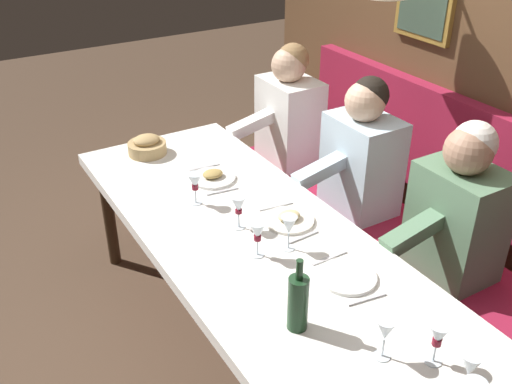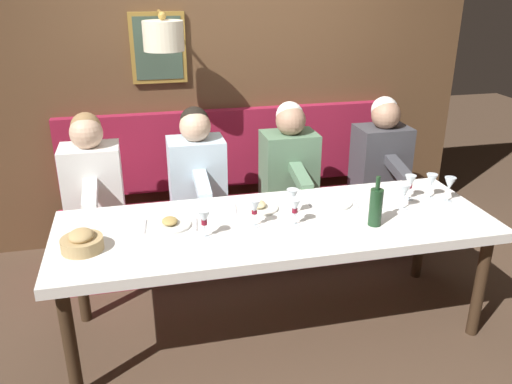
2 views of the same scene
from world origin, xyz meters
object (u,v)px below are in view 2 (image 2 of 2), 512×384
at_px(wine_glass_7, 254,208).
at_px(wine_bottle, 376,206).
at_px(diner_nearest, 382,151).
at_px(bread_bowl, 82,242).
at_px(diner_middle, 197,165).
at_px(wine_glass_4, 450,184).
at_px(wine_glass_6, 410,183).
at_px(wine_glass_3, 204,218).
at_px(wine_glass_5, 295,207).
at_px(diner_far, 92,174).
at_px(dining_table, 277,231).
at_px(wine_glass_0, 405,191).
at_px(diner_near, 289,158).
at_px(wine_glass_2, 292,197).
at_px(wine_glass_1, 431,181).

relative_size(wine_glass_7, wine_bottle, 0.55).
relative_size(diner_nearest, bread_bowl, 3.60).
xyz_separation_m(diner_middle, wine_glass_4, (-0.84, -1.50, 0.04)).
height_order(wine_glass_6, wine_glass_7, same).
distance_m(wine_glass_3, wine_glass_5, 0.53).
height_order(diner_nearest, diner_far, same).
xyz_separation_m(dining_table, diner_middle, (0.88, 0.36, 0.14)).
distance_m(wine_glass_4, bread_bowl, 2.24).
distance_m(wine_glass_0, wine_glass_7, 0.95).
height_order(diner_middle, bread_bowl, diner_middle).
height_order(wine_glass_3, wine_glass_6, same).
distance_m(diner_far, wine_glass_7, 1.31).
xyz_separation_m(diner_near, wine_glass_7, (-0.91, 0.48, 0.04)).
height_order(wine_glass_2, wine_glass_4, same).
xyz_separation_m(dining_table, bread_bowl, (-0.10, 1.09, 0.11)).
distance_m(wine_glass_0, bread_bowl, 1.90).
xyz_separation_m(wine_glass_1, wine_glass_7, (-0.15, 1.21, -0.00)).
distance_m(wine_glass_1, wine_bottle, 0.60).
height_order(dining_table, wine_glass_2, wine_glass_2).
bearing_deg(dining_table, wine_glass_6, -81.79).
bearing_deg(diner_far, wine_glass_5, -128.80).
xyz_separation_m(diner_nearest, bread_bowl, (-0.98, 2.17, -0.03)).
relative_size(diner_near, wine_glass_2, 4.82).
xyz_separation_m(dining_table, wine_glass_0, (0.00, -0.81, 0.18)).
bearing_deg(wine_glass_2, wine_glass_4, -91.93).
bearing_deg(wine_glass_1, dining_table, 96.48).
bearing_deg(wine_glass_2, diner_far, 56.23).
bearing_deg(wine_glass_6, diner_middle, 59.61).
relative_size(wine_glass_2, wine_glass_5, 1.00).
distance_m(dining_table, wine_bottle, 0.59).
bearing_deg(diner_far, wine_glass_4, -110.61).
bearing_deg(wine_glass_3, diner_far, 33.33).
height_order(diner_middle, wine_glass_3, diner_middle).
xyz_separation_m(wine_glass_4, bread_bowl, (-0.14, 2.23, -0.07)).
bearing_deg(dining_table, wine_glass_2, -56.31).
height_order(dining_table, diner_nearest, diner_nearest).
height_order(wine_glass_2, wine_glass_5, same).
relative_size(wine_glass_1, bread_bowl, 0.75).
xyz_separation_m(wine_glass_2, wine_glass_3, (-0.18, 0.56, -0.00)).
bearing_deg(diner_near, wine_glass_3, 141.67).
relative_size(wine_glass_0, wine_glass_4, 1.00).
height_order(wine_glass_3, bread_bowl, wine_glass_3).
bearing_deg(diner_nearest, wine_glass_6, 167.45).
bearing_deg(dining_table, wine_glass_5, -126.03).
bearing_deg(wine_bottle, wine_glass_4, -70.82).
relative_size(wine_glass_0, wine_bottle, 0.55).
relative_size(diner_middle, wine_glass_1, 4.82).
relative_size(wine_glass_5, wine_glass_7, 1.00).
xyz_separation_m(dining_table, wine_bottle, (-0.17, -0.54, 0.18)).
distance_m(diner_nearest, diner_far, 2.17).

